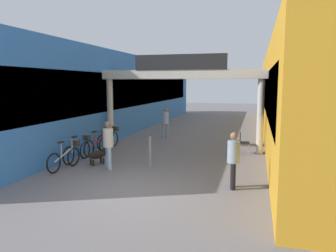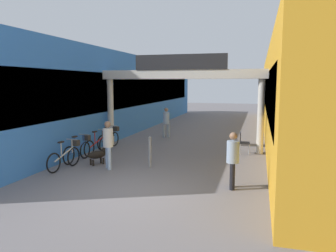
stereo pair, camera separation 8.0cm
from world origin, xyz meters
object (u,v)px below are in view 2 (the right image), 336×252
dog_on_leash (98,154)px  bicycle_black_farthest (110,138)px  bicycle_blue_second (79,149)px  pedestrian_companion (233,157)px  bicycle_red_third (98,143)px  pedestrian_with_dog (108,142)px  bollard_post_metal (150,152)px  cafe_chair_black_nearer (243,141)px  bicycle_silver_nearest (66,156)px  pedestrian_carrying_crate (166,121)px

dog_on_leash → bicycle_black_farthest: size_ratio=0.47×
bicycle_blue_second → bicycle_black_farthest: bearing=90.0°
pedestrian_companion → bicycle_red_third: 6.46m
pedestrian_with_dog → bicycle_black_farthest: 3.77m
bicycle_blue_second → bollard_post_metal: size_ratio=1.55×
bicycle_black_farthest → cafe_chair_black_nearer: 5.85m
bollard_post_metal → bicycle_red_third: bearing=151.4°
dog_on_leash → bicycle_red_third: 1.77m
bicycle_silver_nearest → pedestrian_companion: bearing=-6.6°
pedestrian_with_dog → dog_on_leash: pedestrian_with_dog is taller
pedestrian_companion → pedestrian_carrying_crate: 8.82m
pedestrian_companion → bicycle_red_third: bearing=151.6°
dog_on_leash → bicycle_silver_nearest: 1.15m
pedestrian_with_dog → bicycle_silver_nearest: pedestrian_with_dog is taller
pedestrian_carrying_crate → dog_on_leash: bearing=-96.6°
dog_on_leash → bicycle_blue_second: bearing=164.3°
bicycle_blue_second → bicycle_red_third: same height
bicycle_blue_second → bicycle_black_farthest: same height
bicycle_silver_nearest → bollard_post_metal: bearing=18.8°
bicycle_red_third → bicycle_black_farthest: size_ratio=1.00×
pedestrian_with_dog → bicycle_blue_second: pedestrian_with_dog is taller
bollard_post_metal → cafe_chair_black_nearer: size_ratio=1.23×
bicycle_red_third → cafe_chair_black_nearer: (5.72, 1.59, 0.10)m
pedestrian_with_dog → pedestrian_companion: size_ratio=1.04×
pedestrian_with_dog → cafe_chair_black_nearer: bearing=40.5°
pedestrian_companion → cafe_chair_black_nearer: pedestrian_companion is taller
bicycle_silver_nearest → bicycle_blue_second: 1.12m
bollard_post_metal → dog_on_leash: bearing=-177.9°
bicycle_silver_nearest → bicycle_blue_second: size_ratio=1.00×
bicycle_black_farthest → pedestrian_carrying_crate: bearing=63.9°
pedestrian_companion → bicycle_blue_second: pedestrian_companion is taller
bicycle_red_third → cafe_chair_black_nearer: bearing=15.6°
bicycle_blue_second → bicycle_black_farthest: (0.00, 2.63, 0.00)m
pedestrian_carrying_crate → bicycle_black_farthest: bearing=-116.1°
dog_on_leash → bicycle_black_farthest: (-0.94, 2.89, 0.08)m
pedestrian_companion → bicycle_blue_second: 6.07m
cafe_chair_black_nearer → pedestrian_with_dog: bearing=-139.5°
pedestrian_with_dog → bicycle_black_farthest: size_ratio=0.97×
cafe_chair_black_nearer → pedestrian_companion: bearing=-90.7°
pedestrian_with_dog → bicycle_silver_nearest: size_ratio=0.97×
pedestrian_with_dog → bicycle_red_third: size_ratio=0.97×
pedestrian_companion → bicycle_red_third: pedestrian_companion is taller
bicycle_blue_second → cafe_chair_black_nearer: (5.85, 2.89, 0.10)m
bicycle_blue_second → pedestrian_carrying_crate: bearing=74.5°
pedestrian_with_dog → pedestrian_carrying_crate: bearing=89.1°
dog_on_leash → bollard_post_metal: bollard_post_metal is taller
bicycle_black_farthest → pedestrian_companion: bearing=-37.1°
bollard_post_metal → pedestrian_with_dog: bearing=-156.3°
dog_on_leash → bicycle_blue_second: (-0.94, 0.27, 0.08)m
bicycle_silver_nearest → pedestrian_carrying_crate: bearing=78.1°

